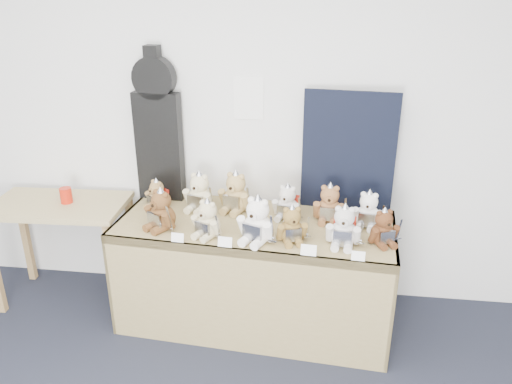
# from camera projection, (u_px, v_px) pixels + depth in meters

# --- Properties ---
(room_shell) EXTENTS (6.00, 6.00, 6.00)m
(room_shell) POSITION_uv_depth(u_px,v_px,m) (249.00, 98.00, 3.47)
(room_shell) COLOR white
(room_shell) RESTS_ON floor
(display_table) EXTENTS (1.91, 0.91, 0.77)m
(display_table) POSITION_uv_depth(u_px,v_px,m) (253.00, 249.00, 3.35)
(display_table) COLOR olive
(display_table) RESTS_ON floor
(side_table) EXTENTS (0.98, 0.57, 0.80)m
(side_table) POSITION_uv_depth(u_px,v_px,m) (61.00, 219.00, 3.64)
(side_table) COLOR tan
(side_table) RESTS_ON floor
(guitar_case) EXTENTS (0.34, 0.13, 1.11)m
(guitar_case) POSITION_uv_depth(u_px,v_px,m) (158.00, 127.00, 3.55)
(guitar_case) COLOR black
(guitar_case) RESTS_ON display_table
(navy_board) EXTENTS (0.63, 0.09, 0.84)m
(navy_board) POSITION_uv_depth(u_px,v_px,m) (348.00, 152.00, 3.40)
(navy_board) COLOR black
(navy_board) RESTS_ON display_table
(red_cup) EXTENTS (0.08, 0.08, 0.11)m
(red_cup) POSITION_uv_depth(u_px,v_px,m) (66.00, 195.00, 3.58)
(red_cup) COLOR red
(red_cup) RESTS_ON side_table
(teddy_front_far_left) EXTENTS (0.24, 0.25, 0.30)m
(teddy_front_far_left) POSITION_uv_depth(u_px,v_px,m) (161.00, 211.00, 3.23)
(teddy_front_far_left) COLOR brown
(teddy_front_far_left) RESTS_ON display_table
(teddy_front_left) EXTENTS (0.22, 0.22, 0.28)m
(teddy_front_left) POSITION_uv_depth(u_px,v_px,m) (207.00, 220.00, 3.14)
(teddy_front_left) COLOR beige
(teddy_front_left) RESTS_ON display_table
(teddy_front_centre) EXTENTS (0.26, 0.26, 0.33)m
(teddy_front_centre) POSITION_uv_depth(u_px,v_px,m) (257.00, 222.00, 3.06)
(teddy_front_centre) COLOR white
(teddy_front_centre) RESTS_ON display_table
(teddy_front_right) EXTENTS (0.22, 0.20, 0.26)m
(teddy_front_right) POSITION_uv_depth(u_px,v_px,m) (292.00, 226.00, 3.07)
(teddy_front_right) COLOR olive
(teddy_front_right) RESTS_ON display_table
(teddy_front_far_right) EXTENTS (0.24, 0.21, 0.29)m
(teddy_front_far_right) POSITION_uv_depth(u_px,v_px,m) (344.00, 228.00, 3.02)
(teddy_front_far_right) COLOR silver
(teddy_front_far_right) RESTS_ON display_table
(teddy_front_end) EXTENTS (0.21, 0.20, 0.26)m
(teddy_front_end) POSITION_uv_depth(u_px,v_px,m) (384.00, 229.00, 3.04)
(teddy_front_end) COLOR brown
(teddy_front_end) RESTS_ON display_table
(teddy_back_left) EXTENTS (0.25, 0.24, 0.31)m
(teddy_back_left) POSITION_uv_depth(u_px,v_px,m) (199.00, 193.00, 3.50)
(teddy_back_left) COLOR beige
(teddy_back_left) RESTS_ON display_table
(teddy_back_centre_left) EXTENTS (0.26, 0.25, 0.32)m
(teddy_back_centre_left) POSITION_uv_depth(u_px,v_px,m) (236.00, 194.00, 3.48)
(teddy_back_centre_left) COLOR tan
(teddy_back_centre_left) RESTS_ON display_table
(teddy_back_centre_right) EXTENTS (0.22, 0.21, 0.27)m
(teddy_back_centre_right) POSITION_uv_depth(u_px,v_px,m) (287.00, 204.00, 3.38)
(teddy_back_centre_right) COLOR silver
(teddy_back_centre_right) RESTS_ON display_table
(teddy_back_right) EXTENTS (0.24, 0.20, 0.29)m
(teddy_back_right) POSITION_uv_depth(u_px,v_px,m) (329.00, 205.00, 3.34)
(teddy_back_right) COLOR #8E5E38
(teddy_back_right) RESTS_ON display_table
(teddy_back_end) EXTENTS (0.23, 0.20, 0.28)m
(teddy_back_end) POSITION_uv_depth(u_px,v_px,m) (368.00, 211.00, 3.26)
(teddy_back_end) COLOR white
(teddy_back_end) RESTS_ON display_table
(teddy_back_far_left) EXTENTS (0.19, 0.19, 0.24)m
(teddy_back_far_left) POSITION_uv_depth(u_px,v_px,m) (157.00, 196.00, 3.54)
(teddy_back_far_left) COLOR #9C7949
(teddy_back_far_left) RESTS_ON display_table
(entry_card_a) EXTENTS (0.08, 0.02, 0.06)m
(entry_card_a) POSITION_uv_depth(u_px,v_px,m) (177.00, 238.00, 3.09)
(entry_card_a) COLOR white
(entry_card_a) RESTS_ON display_table
(entry_card_b) EXTENTS (0.09, 0.03, 0.06)m
(entry_card_b) POSITION_uv_depth(u_px,v_px,m) (225.00, 242.00, 3.03)
(entry_card_b) COLOR white
(entry_card_b) RESTS_ON display_table
(entry_card_c) EXTENTS (0.09, 0.03, 0.07)m
(entry_card_c) POSITION_uv_depth(u_px,v_px,m) (309.00, 250.00, 2.93)
(entry_card_c) COLOR white
(entry_card_c) RESTS_ON display_table
(entry_card_d) EXTENTS (0.08, 0.02, 0.06)m
(entry_card_d) POSITION_uv_depth(u_px,v_px,m) (358.00, 256.00, 2.88)
(entry_card_d) COLOR white
(entry_card_d) RESTS_ON display_table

